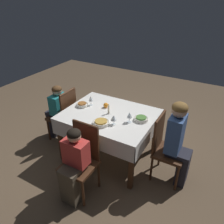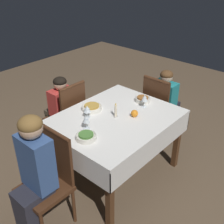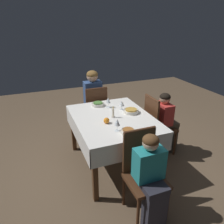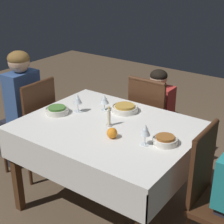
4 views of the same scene
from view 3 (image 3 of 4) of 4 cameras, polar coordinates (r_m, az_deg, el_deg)
ground_plane at (r=3.37m, az=0.22°, el=-13.24°), size 8.00×8.00×0.00m
dining_table at (r=3.02m, az=0.24°, el=-2.93°), size 1.31×1.04×0.77m
chair_west at (r=3.84m, az=-4.42°, el=0.45°), size 0.41×0.40×0.96m
chair_east at (r=2.43m, az=8.11°, el=-14.74°), size 0.41×0.40×0.96m
chair_north at (r=3.42m, az=11.58°, el=-2.95°), size 0.40×0.41×0.96m
person_adult_denim at (r=3.91m, az=-5.16°, el=3.42°), size 0.34×0.30×1.20m
person_child_teal at (r=2.30m, az=10.28°, el=-16.50°), size 0.33×0.30×1.00m
person_child_red at (r=3.50m, az=13.98°, el=-2.07°), size 0.30×0.33×1.00m
bowl_west at (r=3.36m, az=-3.68°, el=2.11°), size 0.19×0.19×0.06m
wine_glass_west at (r=3.26m, az=-1.02°, el=2.98°), size 0.07×0.07×0.15m
bowl_east at (r=2.57m, az=4.17°, el=-5.04°), size 0.17×0.17×0.06m
wine_glass_east at (r=2.58m, az=1.36°, el=-2.78°), size 0.07×0.07×0.16m
bowl_north at (r=3.12m, az=5.03°, el=0.30°), size 0.22×0.22×0.06m
wine_glass_north at (r=3.18m, az=2.54°, el=2.21°), size 0.08×0.08×0.14m
candle_centerpiece at (r=2.95m, az=0.38°, el=-0.30°), size 0.05×0.05×0.16m
orange_fruit at (r=2.79m, az=-1.45°, el=-2.23°), size 0.08×0.08×0.08m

